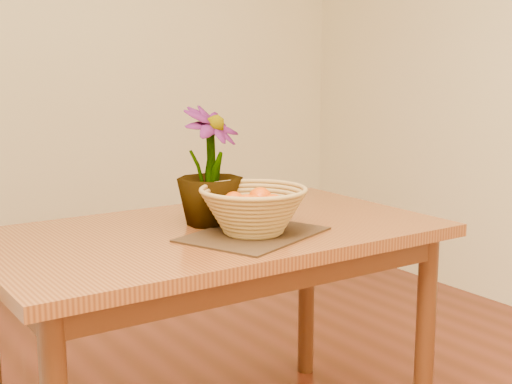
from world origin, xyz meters
TOP-DOWN VIEW (x-y plane):
  - wall_back at (0.00, 2.25)m, footprint 4.00×0.02m
  - table at (0.00, 0.30)m, footprint 1.40×0.80m
  - placemat at (0.05, 0.15)m, footprint 0.49×0.43m
  - wicker_basket at (0.05, 0.15)m, footprint 0.32×0.32m
  - orange_pile at (0.05, 0.15)m, footprint 0.17×0.17m
  - potted_plant at (0.02, 0.35)m, footprint 0.28×0.28m

SIDE VIEW (x-z plane):
  - table at x=0.00m, z-range 0.29..1.04m
  - placemat at x=0.05m, z-range 0.75..0.76m
  - wicker_basket at x=0.05m, z-range 0.76..0.89m
  - orange_pile at x=0.05m, z-range 0.81..0.88m
  - potted_plant at x=0.02m, z-range 0.75..1.12m
  - wall_back at x=0.00m, z-range 0.00..2.70m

